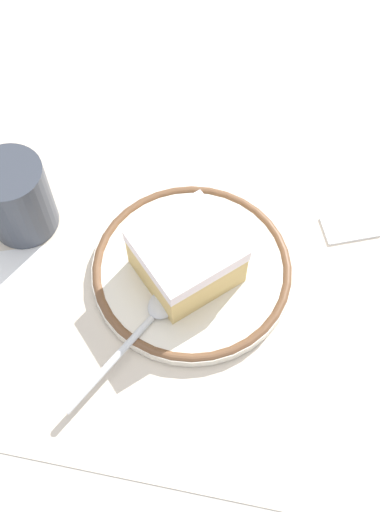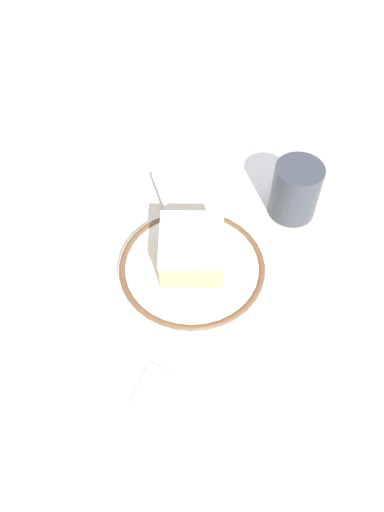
{
  "view_description": "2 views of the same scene",
  "coord_description": "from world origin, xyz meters",
  "views": [
    {
      "loc": [
        -0.09,
        0.25,
        0.5
      ],
      "look_at": [
        -0.04,
        -0.01,
        0.03
      ],
      "focal_mm": 43.91,
      "sensor_mm": 36.0,
      "label": 1
    },
    {
      "loc": [
        -0.28,
        -0.26,
        0.49
      ],
      "look_at": [
        -0.04,
        -0.01,
        0.03
      ],
      "focal_mm": 34.56,
      "sensor_mm": 36.0,
      "label": 2
    }
  ],
  "objects": [
    {
      "name": "spoon",
      "position": [
        -0.01,
        0.04,
        0.02
      ],
      "size": [
        0.08,
        0.13,
        0.01
      ],
      "color": "silver",
      "rests_on": "plate"
    },
    {
      "name": "ground_plane",
      "position": [
        0.0,
        0.0,
        0.0
      ],
      "size": [
        2.4,
        2.4,
        0.0
      ],
      "primitive_type": "plane",
      "color": "#B7B2A8"
    },
    {
      "name": "napkin",
      "position": [
        0.13,
        0.07,
        0.0
      ],
      "size": [
        0.17,
        0.17,
        0.0
      ],
      "primitive_type": "cube",
      "rotation": [
        0.0,
        0.0,
        1.91
      ],
      "color": "white",
      "rests_on": "placemat"
    },
    {
      "name": "cake_slice",
      "position": [
        -0.03,
        -0.01,
        0.04
      ],
      "size": [
        0.11,
        0.11,
        0.05
      ],
      "color": "#DBB76B",
      "rests_on": "plate"
    },
    {
      "name": "sugar_packet",
      "position": [
        -0.17,
        -0.09,
        0.0
      ],
      "size": [
        0.06,
        0.05,
        0.01
      ],
      "primitive_type": "cube",
      "rotation": [
        0.0,
        0.0,
        3.53
      ],
      "color": "white",
      "rests_on": "placemat"
    },
    {
      "name": "placemat",
      "position": [
        0.0,
        0.0,
        0.0
      ],
      "size": [
        0.46,
        0.34,
        0.0
      ],
      "primitive_type": "cube",
      "color": "beige",
      "rests_on": "ground_plane"
    },
    {
      "name": "plate",
      "position": [
        -0.04,
        -0.01,
        0.01
      ],
      "size": [
        0.18,
        0.18,
        0.01
      ],
      "color": "silver",
      "rests_on": "placemat"
    },
    {
      "name": "cup",
      "position": [
        0.13,
        -0.04,
        0.03
      ],
      "size": [
        0.06,
        0.06,
        0.08
      ],
      "color": "#383D47",
      "rests_on": "placemat"
    }
  ]
}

